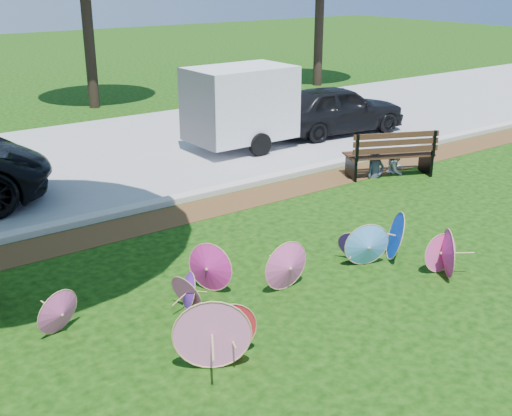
{
  "coord_description": "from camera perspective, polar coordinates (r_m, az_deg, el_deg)",
  "views": [
    {
      "loc": [
        -5.12,
        -5.78,
        4.47
      ],
      "look_at": [
        0.5,
        2.0,
        0.9
      ],
      "focal_mm": 45.0,
      "sensor_mm": 36.0,
      "label": 1
    }
  ],
  "objects": [
    {
      "name": "ground",
      "position": [
        8.92,
        5.0,
        -9.75
      ],
      "size": [
        90.0,
        90.0,
        0.0
      ],
      "primitive_type": "plane",
      "color": "black",
      "rests_on": "ground"
    },
    {
      "name": "park_bench",
      "position": [
        15.06,
        11.72,
        4.85
      ],
      "size": [
        2.2,
        1.54,
        1.07
      ],
      "primitive_type": null,
      "rotation": [
        0.0,
        0.0,
        -0.41
      ],
      "color": "black",
      "rests_on": "ground"
    },
    {
      "name": "person_right",
      "position": [
        15.34,
        12.49,
        5.26
      ],
      "size": [
        0.68,
        0.6,
        1.17
      ],
      "primitive_type": "imported",
      "rotation": [
        0.0,
        0.0,
        0.31
      ],
      "color": "silver",
      "rests_on": "ground"
    },
    {
      "name": "curb",
      "position": [
        12.89,
        -10.18,
        0.07
      ],
      "size": [
        90.0,
        0.3,
        0.12
      ],
      "primitive_type": "cube",
      "color": "#B7B5AD",
      "rests_on": "ground"
    },
    {
      "name": "street",
      "position": [
        16.58,
        -16.54,
        3.94
      ],
      "size": [
        90.0,
        8.0,
        0.01
      ],
      "primitive_type": "cube",
      "color": "gray",
      "rests_on": "ground"
    },
    {
      "name": "parasol_pile",
      "position": [
        9.19,
        3.71,
        -6.04
      ],
      "size": [
        6.16,
        2.41,
        0.96
      ],
      "color": "red",
      "rests_on": "ground"
    },
    {
      "name": "person_left",
      "position": [
        14.82,
        10.68,
        5.09
      ],
      "size": [
        0.5,
        0.36,
        1.28
      ],
      "primitive_type": "imported",
      "rotation": [
        0.0,
        0.0,
        -0.12
      ],
      "color": "#3C4153",
      "rests_on": "ground"
    },
    {
      "name": "mulch_strip",
      "position": [
        12.32,
        -8.73,
        -1.09
      ],
      "size": [
        90.0,
        1.0,
        0.01
      ],
      "primitive_type": "cube",
      "color": "#472D16",
      "rests_on": "ground"
    },
    {
      "name": "dark_pickup",
      "position": [
        18.81,
        7.13,
        8.7
      ],
      "size": [
        4.29,
        2.14,
        1.4
      ],
      "primitive_type": "imported",
      "rotation": [
        0.0,
        0.0,
        1.45
      ],
      "color": "black",
      "rests_on": "ground"
    },
    {
      "name": "cargo_trailer",
      "position": [
        16.84,
        -1.37,
        9.31
      ],
      "size": [
        2.67,
        1.71,
        2.46
      ],
      "primitive_type": "cube",
      "rotation": [
        0.0,
        0.0,
        0.01
      ],
      "color": "white",
      "rests_on": "ground"
    }
  ]
}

